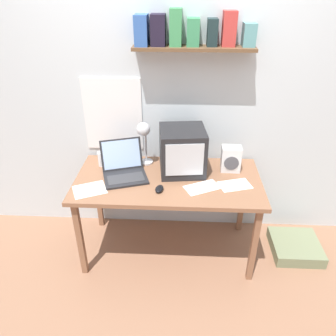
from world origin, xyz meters
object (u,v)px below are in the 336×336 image
(printed_handout, at_px, (90,190))
(open_notebook, at_px, (235,185))
(crt_monitor, at_px, (182,151))
(juice_glass, at_px, (102,160))
(computer_mouse, at_px, (159,189))
(laptop, at_px, (124,167))
(floor_cushion, at_px, (295,247))
(desk_lamp, at_px, (144,134))
(corner_desk, at_px, (168,186))
(space_heater, at_px, (231,159))
(loose_paper_near_monitor, at_px, (202,187))

(printed_handout, distance_m, open_notebook, 1.12)
(crt_monitor, height_order, juice_glass, crt_monitor)
(juice_glass, distance_m, computer_mouse, 0.64)
(laptop, height_order, floor_cushion, laptop)
(desk_lamp, height_order, floor_cushion, desk_lamp)
(desk_lamp, height_order, printed_handout, desk_lamp)
(corner_desk, relative_size, juice_glass, 11.90)
(crt_monitor, xyz_separation_m, open_notebook, (0.42, -0.21, -0.18))
(corner_desk, distance_m, computer_mouse, 0.20)
(floor_cushion, bearing_deg, desk_lamp, 172.50)
(printed_handout, bearing_deg, space_heater, 17.91)
(computer_mouse, bearing_deg, crt_monitor, 61.86)
(crt_monitor, distance_m, computer_mouse, 0.39)
(juice_glass, bearing_deg, open_notebook, -13.19)
(desk_lamp, height_order, loose_paper_near_monitor, desk_lamp)
(open_notebook, relative_size, floor_cushion, 0.66)
(corner_desk, distance_m, loose_paper_near_monitor, 0.30)
(computer_mouse, bearing_deg, open_notebook, 9.96)
(laptop, bearing_deg, floor_cushion, -18.77)
(laptop, distance_m, desk_lamp, 0.32)
(space_heater, distance_m, open_notebook, 0.26)
(printed_handout, height_order, open_notebook, same)
(corner_desk, xyz_separation_m, desk_lamp, (-0.21, 0.20, 0.37))
(desk_lamp, bearing_deg, crt_monitor, -5.14)
(space_heater, bearing_deg, loose_paper_near_monitor, -129.73)
(crt_monitor, relative_size, computer_mouse, 3.50)
(space_heater, xyz_separation_m, computer_mouse, (-0.57, -0.34, -0.09))
(computer_mouse, xyz_separation_m, floor_cushion, (1.21, 0.20, -0.72))
(crt_monitor, xyz_separation_m, desk_lamp, (-0.32, 0.06, 0.11))
(corner_desk, height_order, desk_lamp, desk_lamp)
(corner_desk, distance_m, floor_cushion, 1.32)
(open_notebook, bearing_deg, crt_monitor, 153.43)
(crt_monitor, relative_size, desk_lamp, 0.98)
(desk_lamp, bearing_deg, floor_cushion, -1.16)
(computer_mouse, relative_size, floor_cushion, 0.27)
(desk_lamp, distance_m, floor_cushion, 1.70)
(crt_monitor, height_order, open_notebook, crt_monitor)
(corner_desk, relative_size, floor_cushion, 3.56)
(crt_monitor, distance_m, space_heater, 0.41)
(desk_lamp, height_order, space_heater, desk_lamp)
(juice_glass, bearing_deg, printed_handout, -91.67)
(desk_lamp, bearing_deg, laptop, -129.19)
(desk_lamp, relative_size, space_heater, 1.87)
(laptop, height_order, juice_glass, laptop)
(open_notebook, bearing_deg, corner_desk, 172.34)
(laptop, relative_size, open_notebook, 1.58)
(corner_desk, bearing_deg, loose_paper_near_monitor, -23.28)
(desk_lamp, height_order, computer_mouse, desk_lamp)
(floor_cushion, bearing_deg, laptop, 178.99)
(desk_lamp, distance_m, open_notebook, 0.84)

